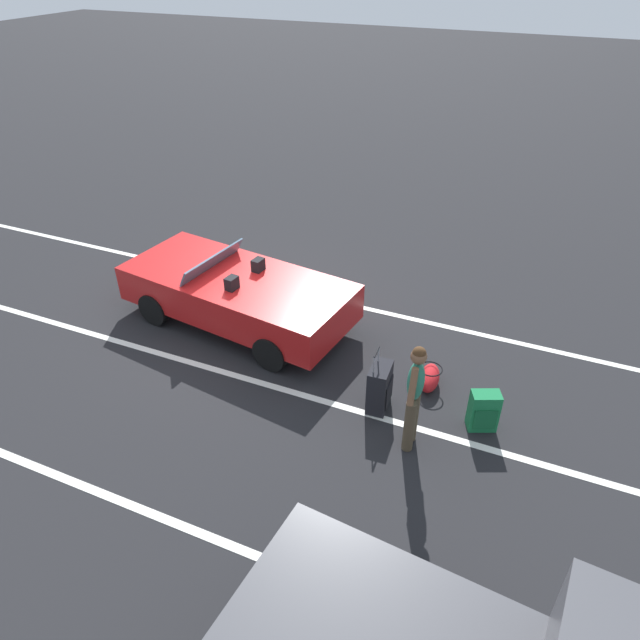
# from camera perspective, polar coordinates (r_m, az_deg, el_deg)

# --- Properties ---
(ground_plane) EXTENTS (80.00, 80.00, 0.00)m
(ground_plane) POSITION_cam_1_polar(r_m,az_deg,el_deg) (10.57, -7.90, -0.11)
(ground_plane) COLOR black
(lot_line_near) EXTENTS (18.00, 0.12, 0.01)m
(lot_line_near) POSITION_cam_1_polar(r_m,az_deg,el_deg) (11.52, -4.66, 3.23)
(lot_line_near) COLOR silver
(lot_line_near) RESTS_ON ground_plane
(lot_line_mid) EXTENTS (18.00, 0.12, 0.01)m
(lot_line_mid) POSITION_cam_1_polar(r_m,az_deg,el_deg) (9.65, -12.02, -4.37)
(lot_line_mid) COLOR silver
(lot_line_mid) RESTS_ON ground_plane
(lot_line_far) EXTENTS (18.00, 0.12, 0.01)m
(lot_line_far) POSITION_cam_1_polar(r_m,az_deg,el_deg) (8.25, -22.67, -14.89)
(lot_line_far) COLOR silver
(lot_line_far) RESTS_ON ground_plane
(convertible_car) EXTENTS (4.33, 2.30, 1.24)m
(convertible_car) POSITION_cam_1_polar(r_m,az_deg,el_deg) (10.38, -9.06, 2.91)
(convertible_car) COLOR red
(convertible_car) RESTS_ON ground_plane
(suitcase_large_black) EXTENTS (0.33, 0.50, 1.01)m
(suitcase_large_black) POSITION_cam_1_polar(r_m,az_deg,el_deg) (8.48, 5.94, -6.68)
(suitcase_large_black) COLOR black
(suitcase_large_black) RESTS_ON ground_plane
(suitcase_medium_bright) EXTENTS (0.46, 0.38, 0.62)m
(suitcase_medium_bright) POSITION_cam_1_polar(r_m,az_deg,el_deg) (8.47, 15.94, -8.69)
(suitcase_medium_bright) COLOR #19723F
(suitcase_medium_bright) RESTS_ON ground_plane
(duffel_bag) EXTENTS (0.41, 0.67, 0.34)m
(duffel_bag) POSITION_cam_1_polar(r_m,az_deg,el_deg) (9.10, 10.82, -5.63)
(duffel_bag) COLOR red
(duffel_bag) RESTS_ON ground_plane
(traveler_person) EXTENTS (0.23, 0.60, 1.65)m
(traveler_person) POSITION_cam_1_polar(r_m,az_deg,el_deg) (7.60, 9.37, -7.08)
(traveler_person) COLOR #4C3F2D
(traveler_person) RESTS_ON ground_plane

